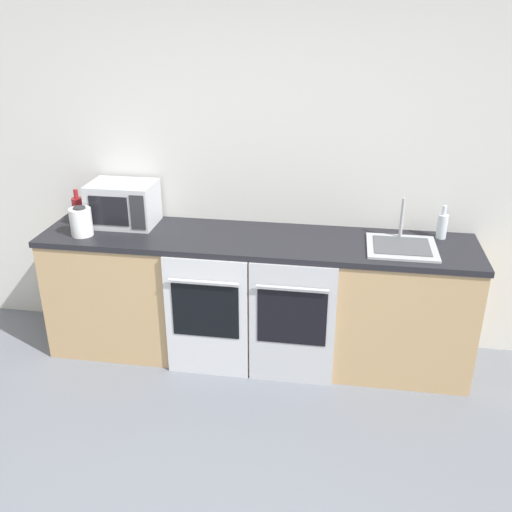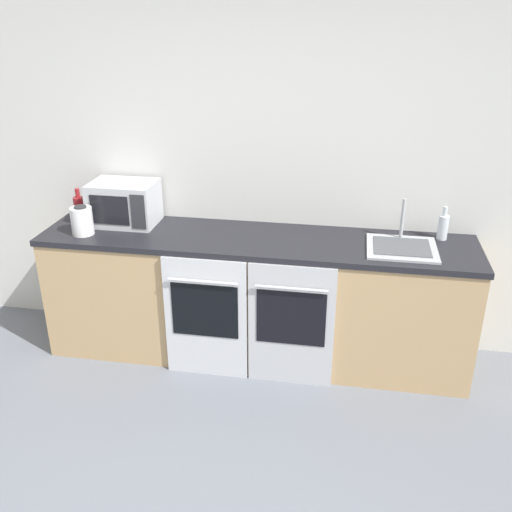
# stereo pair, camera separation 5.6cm
# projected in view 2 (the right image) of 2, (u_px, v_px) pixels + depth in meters

# --- Properties ---
(wall_back) EXTENTS (10.00, 0.06, 2.60)m
(wall_back) POSITION_uv_depth(u_px,v_px,m) (264.00, 169.00, 4.02)
(wall_back) COLOR silver
(wall_back) RESTS_ON ground_plane
(counter_back) EXTENTS (2.97, 0.64, 0.91)m
(counter_back) POSITION_uv_depth(u_px,v_px,m) (256.00, 297.00, 4.05)
(counter_back) COLOR tan
(counter_back) RESTS_ON ground_plane
(oven_left) EXTENTS (0.56, 0.06, 0.87)m
(oven_left) POSITION_uv_depth(u_px,v_px,m) (206.00, 318.00, 3.81)
(oven_left) COLOR silver
(oven_left) RESTS_ON ground_plane
(oven_right) EXTENTS (0.56, 0.06, 0.87)m
(oven_right) POSITION_uv_depth(u_px,v_px,m) (291.00, 325.00, 3.72)
(oven_right) COLOR #B7BABF
(oven_right) RESTS_ON ground_plane
(microwave) EXTENTS (0.46, 0.33, 0.30)m
(microwave) POSITION_uv_depth(u_px,v_px,m) (124.00, 203.00, 4.06)
(microwave) COLOR #B7BABF
(microwave) RESTS_ON counter_back
(bottle_red) EXTENTS (0.08, 0.08, 0.23)m
(bottle_red) POSITION_uv_depth(u_px,v_px,m) (79.00, 207.00, 4.16)
(bottle_red) COLOR maroon
(bottle_red) RESTS_ON counter_back
(bottle_clear) EXTENTS (0.07, 0.07, 0.23)m
(bottle_clear) POSITION_uv_depth(u_px,v_px,m) (443.00, 226.00, 3.81)
(bottle_clear) COLOR silver
(bottle_clear) RESTS_ON counter_back
(kettle) EXTENTS (0.15, 0.15, 0.20)m
(kettle) POSITION_uv_depth(u_px,v_px,m) (82.00, 221.00, 3.89)
(kettle) COLOR white
(kettle) RESTS_ON counter_back
(sink) EXTENTS (0.45, 0.42, 0.29)m
(sink) POSITION_uv_depth(u_px,v_px,m) (402.00, 247.00, 3.69)
(sink) COLOR #A8AAAF
(sink) RESTS_ON counter_back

